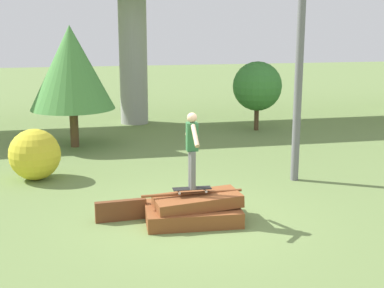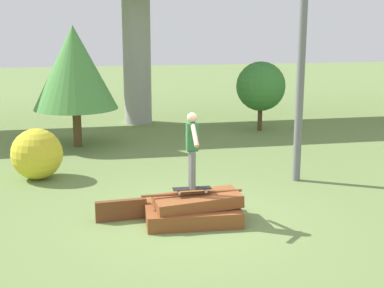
# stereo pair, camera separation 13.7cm
# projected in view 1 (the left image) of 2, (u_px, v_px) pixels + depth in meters

# --- Properties ---
(ground_plane) EXTENTS (80.00, 80.00, 0.00)m
(ground_plane) POSITION_uv_depth(u_px,v_px,m) (192.00, 221.00, 10.98)
(ground_plane) COLOR olive
(scrap_pile) EXTENTS (2.08, 1.35, 0.62)m
(scrap_pile) POSITION_uv_depth(u_px,v_px,m) (194.00, 209.00, 10.91)
(scrap_pile) COLOR brown
(scrap_pile) RESTS_ON ground_plane
(scrap_plank_loose) EXTENTS (1.06, 0.21, 0.43)m
(scrap_plank_loose) POSITION_uv_depth(u_px,v_px,m) (121.00, 210.00, 10.96)
(scrap_plank_loose) COLOR brown
(scrap_plank_loose) RESTS_ON ground_plane
(skateboard) EXTENTS (0.79, 0.24, 0.09)m
(skateboard) POSITION_uv_depth(u_px,v_px,m) (192.00, 189.00, 10.80)
(skateboard) COLOR black
(skateboard) RESTS_ON scrap_pile
(skater) EXTENTS (0.23, 1.17, 1.55)m
(skater) POSITION_uv_depth(u_px,v_px,m) (192.00, 145.00, 10.60)
(skater) COLOR slate
(skater) RESTS_ON skateboard
(utility_pole) EXTENTS (1.30, 0.20, 8.51)m
(utility_pole) POSITION_uv_depth(u_px,v_px,m) (302.00, 5.00, 12.84)
(utility_pole) COLOR slate
(utility_pole) RESTS_ON ground_plane
(tree_behind_left) EXTENTS (2.69, 2.69, 3.90)m
(tree_behind_left) POSITION_uv_depth(u_px,v_px,m) (71.00, 68.00, 16.92)
(tree_behind_left) COLOR brown
(tree_behind_left) RESTS_ON ground_plane
(tree_behind_right) EXTENTS (1.82, 1.82, 2.58)m
(tree_behind_right) POSITION_uv_depth(u_px,v_px,m) (257.00, 86.00, 19.79)
(tree_behind_right) COLOR #4C3823
(tree_behind_right) RESTS_ON ground_plane
(bush_yellow_flowering) EXTENTS (1.32, 1.32, 1.32)m
(bush_yellow_flowering) POSITION_uv_depth(u_px,v_px,m) (35.00, 154.00, 13.72)
(bush_yellow_flowering) COLOR gold
(bush_yellow_flowering) RESTS_ON ground_plane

